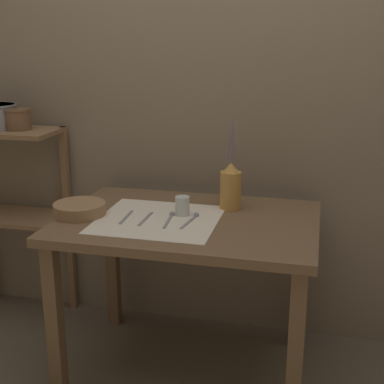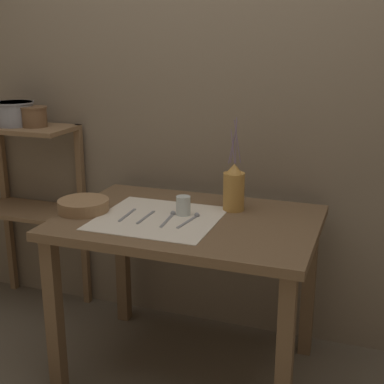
% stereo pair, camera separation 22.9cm
% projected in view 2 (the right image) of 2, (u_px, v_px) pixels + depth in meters
% --- Properties ---
extents(ground_plane, '(12.00, 12.00, 0.00)m').
position_uv_depth(ground_plane, '(189.00, 368.00, 2.55)').
color(ground_plane, brown).
extents(stone_wall_back, '(7.00, 0.06, 2.40)m').
position_uv_depth(stone_wall_back, '(222.00, 104.00, 2.66)').
color(stone_wall_back, '#7A6B56').
rests_on(stone_wall_back, ground_plane).
extents(wooden_table, '(1.12, 0.78, 0.76)m').
position_uv_depth(wooden_table, '(188.00, 241.00, 2.37)').
color(wooden_table, brown).
rests_on(wooden_table, ground_plane).
extents(wooden_shelf_unit, '(0.56, 0.30, 1.06)m').
position_uv_depth(wooden_shelf_unit, '(30.00, 181.00, 2.98)').
color(wooden_shelf_unit, brown).
rests_on(wooden_shelf_unit, ground_plane).
extents(linen_cloth, '(0.52, 0.49, 0.00)m').
position_uv_depth(linen_cloth, '(158.00, 218.00, 2.33)').
color(linen_cloth, beige).
rests_on(linen_cloth, wooden_table).
extents(pitcher_with_flowers, '(0.10, 0.10, 0.42)m').
position_uv_depth(pitcher_with_flowers, '(234.00, 188.00, 2.41)').
color(pitcher_with_flowers, '#B7843D').
rests_on(pitcher_with_flowers, wooden_table).
extents(wooden_bowl, '(0.23, 0.23, 0.05)m').
position_uv_depth(wooden_bowl, '(84.00, 206.00, 2.42)').
color(wooden_bowl, '#8E6B47').
rests_on(wooden_bowl, wooden_table).
extents(glass_tumbler_near, '(0.06, 0.06, 0.08)m').
position_uv_depth(glass_tumbler_near, '(183.00, 206.00, 2.36)').
color(glass_tumbler_near, silver).
rests_on(glass_tumbler_near, wooden_table).
extents(fork_inner, '(0.02, 0.18, 0.00)m').
position_uv_depth(fork_inner, '(127.00, 215.00, 2.36)').
color(fork_inner, gray).
rests_on(fork_inner, wooden_table).
extents(knife_center, '(0.01, 0.17, 0.00)m').
position_uv_depth(knife_center, '(146.00, 217.00, 2.33)').
color(knife_center, gray).
rests_on(knife_center, wooden_table).
extents(spoon_inner, '(0.03, 0.19, 0.02)m').
position_uv_depth(spoon_inner, '(171.00, 216.00, 2.34)').
color(spoon_inner, gray).
rests_on(spoon_inner, wooden_table).
extents(spoon_outer, '(0.04, 0.19, 0.02)m').
position_uv_depth(spoon_outer, '(193.00, 218.00, 2.32)').
color(spoon_outer, gray).
rests_on(spoon_outer, wooden_table).
extents(metal_pot_large, '(0.22, 0.22, 0.13)m').
position_uv_depth(metal_pot_large, '(14.00, 113.00, 2.85)').
color(metal_pot_large, gray).
rests_on(metal_pot_large, wooden_shelf_unit).
extents(metal_pot_small, '(0.14, 0.14, 0.11)m').
position_uv_depth(metal_pot_small, '(34.00, 116.00, 2.81)').
color(metal_pot_small, brown).
rests_on(metal_pot_small, wooden_shelf_unit).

